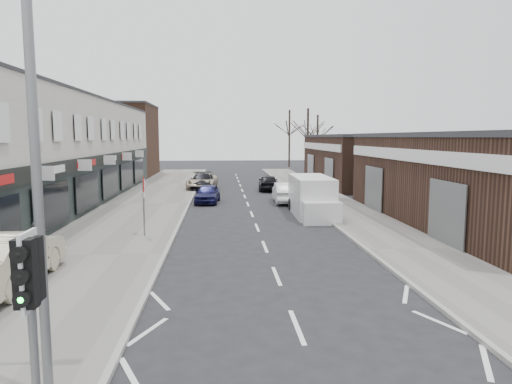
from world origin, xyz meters
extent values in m
plane|color=black|center=(0.00, 0.00, 0.00)|extent=(160.00, 160.00, 0.00)
cube|color=slate|center=(-6.75, 22.00, 0.06)|extent=(5.50, 64.00, 0.12)
cube|color=slate|center=(5.75, 22.00, 0.06)|extent=(3.50, 64.00, 0.12)
cube|color=beige|center=(-13.50, 19.50, 3.55)|extent=(8.00, 41.00, 7.10)
cube|color=#462B1E|center=(-13.50, 45.00, 4.00)|extent=(8.00, 10.00, 8.00)
cube|color=#3B251B|center=(12.50, 14.00, 2.25)|extent=(10.00, 18.00, 4.50)
cube|color=#3B251B|center=(12.50, 34.00, 2.25)|extent=(10.00, 16.00, 4.50)
cylinder|color=slate|center=(-4.40, -2.00, 1.62)|extent=(0.12, 0.12, 3.00)
cube|color=silver|center=(-4.40, -2.00, 2.67)|extent=(0.05, 0.55, 1.10)
cube|color=black|center=(-4.40, -2.12, 2.67)|extent=(0.28, 0.22, 0.95)
sphere|color=#0CE533|center=(-4.40, -2.24, 2.37)|extent=(0.18, 0.18, 0.18)
cube|color=black|center=(-4.40, -1.88, 2.67)|extent=(0.26, 0.20, 0.90)
cylinder|color=slate|center=(-4.70, -0.80, 4.12)|extent=(0.16, 0.16, 8.00)
cylinder|color=slate|center=(-5.20, 12.00, 1.37)|extent=(0.07, 0.07, 2.50)
cube|color=white|center=(-5.15, 12.00, 1.97)|extent=(0.04, 0.45, 0.25)
cube|color=white|center=(3.40, 17.47, 1.12)|extent=(2.11, 4.93, 2.23)
cube|color=white|center=(3.40, 14.60, 0.58)|extent=(1.99, 0.89, 1.17)
cylinder|color=black|center=(2.49, 15.76, 0.37)|extent=(0.23, 0.74, 0.74)
cylinder|color=black|center=(4.31, 15.76, 0.37)|extent=(0.23, 0.74, 0.74)
cylinder|color=black|center=(2.49, 19.18, 0.37)|extent=(0.23, 0.74, 0.74)
cylinder|color=black|center=(4.31, 19.18, 0.37)|extent=(0.23, 0.74, 0.74)
imported|color=#B9B294|center=(-8.09, 5.30, 0.95)|extent=(1.79, 5.04, 1.65)
imported|color=black|center=(-7.51, 6.13, 1.01)|extent=(0.70, 0.50, 1.79)
imported|color=#151643|center=(-2.71, 22.87, 0.64)|extent=(1.85, 3.87, 1.28)
imported|color=black|center=(-3.40, 30.99, 0.70)|extent=(2.09, 4.88, 1.40)
imported|color=#C0B299|center=(-3.40, 31.13, 0.69)|extent=(2.73, 5.17, 1.39)
imported|color=silver|center=(2.61, 22.52, 0.70)|extent=(1.61, 4.29, 1.40)
imported|color=black|center=(2.20, 29.77, 0.67)|extent=(1.87, 4.06, 1.35)
camera|label=1|loc=(-1.77, -8.28, 4.49)|focal=32.00mm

